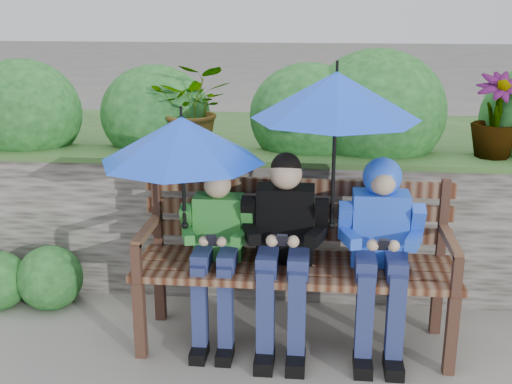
# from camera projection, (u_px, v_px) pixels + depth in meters

# --- Properties ---
(ground) EXTENTS (60.00, 60.00, 0.00)m
(ground) POSITION_uv_depth(u_px,v_px,m) (254.00, 338.00, 4.10)
(ground) COLOR #62635F
(ground) RESTS_ON ground
(garden_backdrop) EXTENTS (8.00, 2.86, 1.82)m
(garden_backdrop) POSITION_uv_depth(u_px,v_px,m) (268.00, 176.00, 5.44)
(garden_backdrop) COLOR #403C35
(garden_backdrop) RESTS_ON ground
(park_bench) EXTENTS (1.95, 0.57, 1.03)m
(park_bench) POSITION_uv_depth(u_px,v_px,m) (295.00, 252.00, 3.96)
(park_bench) COLOR #40271D
(park_bench) RESTS_ON ground
(boy_left) EXTENTS (0.44, 0.51, 1.11)m
(boy_left) POSITION_uv_depth(u_px,v_px,m) (217.00, 245.00, 3.91)
(boy_left) COLOR #297129
(boy_left) RESTS_ON ground
(boy_middle) EXTENTS (0.52, 0.60, 1.21)m
(boy_middle) POSITION_uv_depth(u_px,v_px,m) (284.00, 242.00, 3.85)
(boy_middle) COLOR black
(boy_middle) RESTS_ON ground
(boy_right) EXTENTS (0.50, 0.61, 1.19)m
(boy_right) POSITION_uv_depth(u_px,v_px,m) (380.00, 239.00, 3.80)
(boy_right) COLOR blue
(boy_right) RESTS_ON ground
(umbrella_left) EXTENTS (0.98, 0.98, 0.75)m
(umbrella_left) POSITION_uv_depth(u_px,v_px,m) (182.00, 140.00, 3.73)
(umbrella_left) COLOR blue
(umbrella_left) RESTS_ON ground
(umbrella_right) EXTENTS (0.97, 0.97, 0.99)m
(umbrella_right) POSITION_uv_depth(u_px,v_px,m) (336.00, 96.00, 3.60)
(umbrella_right) COLOR blue
(umbrella_right) RESTS_ON ground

